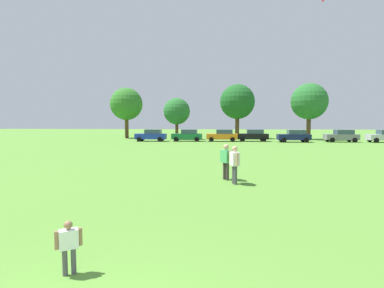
{
  "coord_description": "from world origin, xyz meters",
  "views": [
    {
      "loc": [
        1.94,
        -2.64,
        2.8
      ],
      "look_at": [
        0.97,
        8.87,
        1.95
      ],
      "focal_mm": 28.82,
      "sensor_mm": 36.0,
      "label": 1
    }
  ],
  "objects_px": {
    "child_kite_flyer": "(69,243)",
    "parked_car_gray_5": "(342,136)",
    "adult_bystander": "(235,161)",
    "tree_right": "(237,102)",
    "bystander_near_trees": "(226,159)",
    "parked_car_black_3": "(253,135)",
    "parked_car_orange_2": "(223,135)",
    "parked_car_green_1": "(188,135)",
    "tree_left": "(177,111)",
    "tree_far_left": "(126,104)",
    "parked_car_blue_0": "(151,135)",
    "parked_car_navy_4": "(294,136)",
    "tree_far_right": "(309,102)"
  },
  "relations": [
    {
      "from": "bystander_near_trees",
      "to": "parked_car_green_1",
      "type": "relative_size",
      "value": 0.4
    },
    {
      "from": "parked_car_green_1",
      "to": "tree_left",
      "type": "xyz_separation_m",
      "value": [
        -2.19,
        4.86,
        3.55
      ]
    },
    {
      "from": "tree_far_left",
      "to": "bystander_near_trees",
      "type": "bearing_deg",
      "value": -66.53
    },
    {
      "from": "tree_far_left",
      "to": "tree_far_right",
      "type": "relative_size",
      "value": 0.98
    },
    {
      "from": "adult_bystander",
      "to": "parked_car_gray_5",
      "type": "xyz_separation_m",
      "value": [
        16.13,
        29.86,
        -0.16
      ]
    },
    {
      "from": "parked_car_orange_2",
      "to": "parked_car_black_3",
      "type": "distance_m",
      "value": 4.38
    },
    {
      "from": "adult_bystander",
      "to": "tree_left",
      "type": "height_order",
      "value": "tree_left"
    },
    {
      "from": "adult_bystander",
      "to": "tree_right",
      "type": "distance_m",
      "value": 38.42
    },
    {
      "from": "tree_far_left",
      "to": "parked_car_navy_4",
      "type": "bearing_deg",
      "value": -18.27
    },
    {
      "from": "parked_car_green_1",
      "to": "parked_car_orange_2",
      "type": "height_order",
      "value": "same"
    },
    {
      "from": "adult_bystander",
      "to": "tree_right",
      "type": "relative_size",
      "value": 0.19
    },
    {
      "from": "tree_left",
      "to": "child_kite_flyer",
      "type": "bearing_deg",
      "value": -84.96
    },
    {
      "from": "tree_far_right",
      "to": "bystander_near_trees",
      "type": "bearing_deg",
      "value": -111.54
    },
    {
      "from": "parked_car_gray_5",
      "to": "tree_far_left",
      "type": "relative_size",
      "value": 0.51
    },
    {
      "from": "child_kite_flyer",
      "to": "parked_car_orange_2",
      "type": "bearing_deg",
      "value": 52.31
    },
    {
      "from": "parked_car_orange_2",
      "to": "parked_car_navy_4",
      "type": "xyz_separation_m",
      "value": [
        9.72,
        -0.71,
        0.0
      ]
    },
    {
      "from": "parked_car_blue_0",
      "to": "tree_far_left",
      "type": "height_order",
      "value": "tree_far_left"
    },
    {
      "from": "child_kite_flyer",
      "to": "adult_bystander",
      "type": "relative_size",
      "value": 0.59
    },
    {
      "from": "adult_bystander",
      "to": "parked_car_blue_0",
      "type": "distance_m",
      "value": 31.02
    },
    {
      "from": "child_kite_flyer",
      "to": "parked_car_blue_0",
      "type": "distance_m",
      "value": 38.43
    },
    {
      "from": "parked_car_blue_0",
      "to": "bystander_near_trees",
      "type": "bearing_deg",
      "value": 109.13
    },
    {
      "from": "child_kite_flyer",
      "to": "parked_car_black_3",
      "type": "distance_m",
      "value": 39.67
    },
    {
      "from": "bystander_near_trees",
      "to": "parked_car_black_3",
      "type": "height_order",
      "value": "bystander_near_trees"
    },
    {
      "from": "tree_left",
      "to": "adult_bystander",
      "type": "bearing_deg",
      "value": -78.17
    },
    {
      "from": "tree_far_left",
      "to": "tree_far_right",
      "type": "distance_m",
      "value": 29.68
    },
    {
      "from": "tree_left",
      "to": "tree_far_right",
      "type": "xyz_separation_m",
      "value": [
        20.59,
        1.02,
        1.49
      ]
    },
    {
      "from": "bystander_near_trees",
      "to": "parked_car_blue_0",
      "type": "relative_size",
      "value": 0.4
    },
    {
      "from": "child_kite_flyer",
      "to": "tree_left",
      "type": "distance_m",
      "value": 43.5
    },
    {
      "from": "parked_car_blue_0",
      "to": "tree_right",
      "type": "distance_m",
      "value": 16.19
    },
    {
      "from": "adult_bystander",
      "to": "parked_car_black_3",
      "type": "height_order",
      "value": "adult_bystander"
    },
    {
      "from": "adult_bystander",
      "to": "parked_car_green_1",
      "type": "height_order",
      "value": "adult_bystander"
    },
    {
      "from": "bystander_near_trees",
      "to": "parked_car_gray_5",
      "type": "bearing_deg",
      "value": -61.63
    },
    {
      "from": "adult_bystander",
      "to": "parked_car_gray_5",
      "type": "relative_size",
      "value": 0.4
    },
    {
      "from": "parked_car_navy_4",
      "to": "tree_left",
      "type": "bearing_deg",
      "value": -18.22
    },
    {
      "from": "child_kite_flyer",
      "to": "parked_car_gray_5",
      "type": "distance_m",
      "value": 43.09
    },
    {
      "from": "child_kite_flyer",
      "to": "bystander_near_trees",
      "type": "bearing_deg",
      "value": 39.25
    },
    {
      "from": "tree_right",
      "to": "tree_left",
      "type": "bearing_deg",
      "value": -160.79
    },
    {
      "from": "parked_car_black_3",
      "to": "parked_car_gray_5",
      "type": "relative_size",
      "value": 1.0
    },
    {
      "from": "parked_car_blue_0",
      "to": "parked_car_green_1",
      "type": "relative_size",
      "value": 1.0
    },
    {
      "from": "adult_bystander",
      "to": "tree_right",
      "type": "xyz_separation_m",
      "value": [
        2.43,
        38.01,
        5.04
      ]
    },
    {
      "from": "parked_car_navy_4",
      "to": "tree_far_left",
      "type": "height_order",
      "value": "tree_far_left"
    },
    {
      "from": "parked_car_navy_4",
      "to": "parked_car_gray_5",
      "type": "height_order",
      "value": "same"
    },
    {
      "from": "adult_bystander",
      "to": "tree_far_right",
      "type": "distance_m",
      "value": 38.38
    },
    {
      "from": "child_kite_flyer",
      "to": "parked_car_green_1",
      "type": "distance_m",
      "value": 38.34
    },
    {
      "from": "parked_car_blue_0",
      "to": "tree_far_left",
      "type": "xyz_separation_m",
      "value": [
        -6.09,
        8.33,
        4.89
      ]
    },
    {
      "from": "parked_car_black_3",
      "to": "parked_car_orange_2",
      "type": "bearing_deg",
      "value": 7.7
    },
    {
      "from": "parked_car_orange_2",
      "to": "parked_car_black_3",
      "type": "height_order",
      "value": "same"
    },
    {
      "from": "parked_car_gray_5",
      "to": "tree_far_left",
      "type": "height_order",
      "value": "tree_far_left"
    },
    {
      "from": "adult_bystander",
      "to": "tree_far_left",
      "type": "bearing_deg",
      "value": 8.89
    },
    {
      "from": "adult_bystander",
      "to": "parked_car_black_3",
      "type": "distance_m",
      "value": 30.68
    }
  ]
}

